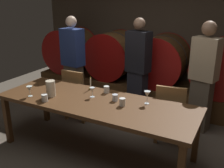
% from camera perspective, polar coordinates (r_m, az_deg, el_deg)
% --- Properties ---
extents(ground_plane, '(7.59, 7.59, 0.00)m').
position_cam_1_polar(ground_plane, '(3.52, -0.99, -16.07)').
color(ground_plane, brown).
extents(back_wall, '(5.84, 0.24, 2.75)m').
position_cam_1_polar(back_wall, '(5.38, 13.00, 11.67)').
color(back_wall, '#473A2D').
rests_on(back_wall, ground).
extents(barrel_shelf, '(5.25, 0.90, 0.39)m').
position_cam_1_polar(barrel_shelf, '(5.15, 10.38, -2.08)').
color(barrel_shelf, brown).
rests_on(barrel_shelf, ground).
extents(wine_barrel_far_left, '(0.95, 0.82, 0.95)m').
position_cam_1_polar(wine_barrel_far_left, '(5.90, -9.10, 7.43)').
color(wine_barrel_far_left, brown).
rests_on(wine_barrel_far_left, barrel_shelf).
extents(wine_barrel_left, '(0.95, 0.82, 0.95)m').
position_cam_1_polar(wine_barrel_left, '(5.33, 0.24, 6.44)').
color(wine_barrel_left, brown).
rests_on(wine_barrel_left, barrel_shelf).
extents(wine_barrel_center, '(0.95, 0.82, 0.95)m').
position_cam_1_polar(wine_barrel_center, '(4.95, 10.83, 5.10)').
color(wine_barrel_center, '#513319').
rests_on(wine_barrel_center, barrel_shelf).
extents(wine_barrel_right, '(0.95, 0.82, 0.95)m').
position_cam_1_polar(wine_barrel_right, '(4.76, 23.02, 3.35)').
color(wine_barrel_right, brown).
rests_on(wine_barrel_right, barrel_shelf).
extents(dining_table, '(2.61, 0.91, 0.74)m').
position_cam_1_polar(dining_table, '(3.35, -3.68, -4.71)').
color(dining_table, '#4C2D16').
rests_on(dining_table, ground).
extents(chair_left, '(0.41, 0.41, 0.88)m').
position_cam_1_polar(chair_left, '(4.35, -7.74, -1.79)').
color(chair_left, olive).
rests_on(chair_left, ground).
extents(chair_right, '(0.45, 0.45, 0.88)m').
position_cam_1_polar(chair_right, '(3.73, 12.78, -5.79)').
color(chair_right, olive).
rests_on(chair_right, ground).
extents(guest_left, '(0.41, 0.29, 1.69)m').
position_cam_1_polar(guest_left, '(4.67, -8.56, 4.46)').
color(guest_left, brown).
rests_on(guest_left, ground).
extents(guest_center, '(0.42, 0.30, 1.69)m').
position_cam_1_polar(guest_center, '(4.36, 5.74, 3.49)').
color(guest_center, black).
rests_on(guest_center, ground).
extents(guest_right, '(0.43, 0.33, 1.69)m').
position_cam_1_polar(guest_right, '(4.09, 19.52, 1.48)').
color(guest_right, brown).
rests_on(guest_right, ground).
extents(candle_center, '(0.05, 0.05, 0.19)m').
position_cam_1_polar(candle_center, '(3.70, -4.74, -0.42)').
color(candle_center, olive).
rests_on(candle_center, dining_table).
extents(pitcher, '(0.12, 0.12, 0.21)m').
position_cam_1_polar(pitcher, '(3.53, -13.37, -0.95)').
color(pitcher, beige).
rests_on(pitcher, dining_table).
extents(wine_glass_left, '(0.08, 0.08, 0.14)m').
position_cam_1_polar(wine_glass_left, '(3.60, -17.72, -1.08)').
color(wine_glass_left, silver).
rests_on(wine_glass_left, dining_table).
extents(wine_glass_center, '(0.07, 0.07, 0.13)m').
position_cam_1_polar(wine_glass_center, '(3.41, -4.40, -1.39)').
color(wine_glass_center, white).
rests_on(wine_glass_center, dining_table).
extents(wine_glass_right, '(0.08, 0.08, 0.17)m').
position_cam_1_polar(wine_glass_right, '(3.21, 7.78, -2.27)').
color(wine_glass_right, white).
rests_on(wine_glass_right, dining_table).
extents(cup_far_left, '(0.08, 0.08, 0.09)m').
position_cam_1_polar(cup_far_left, '(3.39, -14.64, -2.98)').
color(cup_far_left, white).
rests_on(cup_far_left, dining_table).
extents(cup_center_left, '(0.08, 0.08, 0.09)m').
position_cam_1_polar(cup_center_left, '(3.57, -1.23, -1.20)').
color(cup_center_left, white).
rests_on(cup_center_left, dining_table).
extents(cup_center_right, '(0.07, 0.07, 0.08)m').
position_cam_1_polar(cup_center_right, '(3.30, 0.71, -3.01)').
color(cup_center_right, silver).
rests_on(cup_center_right, dining_table).
extents(cup_far_right, '(0.07, 0.07, 0.10)m').
position_cam_1_polar(cup_far_right, '(3.16, 2.30, -3.98)').
color(cup_far_right, white).
rests_on(cup_far_right, dining_table).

